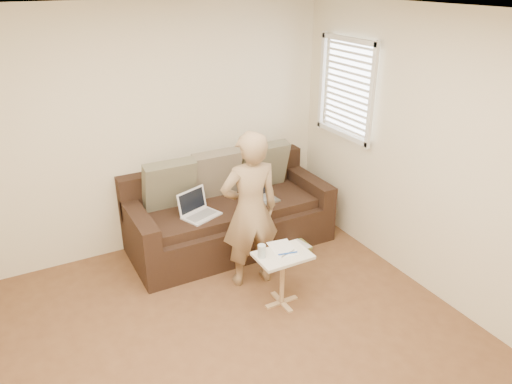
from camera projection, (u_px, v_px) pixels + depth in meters
floor at (251, 368)px, 3.81m from camera, size 4.50×4.50×0.00m
ceiling at (249, 17)px, 2.73m from camera, size 4.50×4.50×0.00m
wall_back at (150, 132)px, 5.07m from camera, size 4.00×0.00×4.00m
wall_right at (458, 169)px, 4.13m from camera, size 0.00×4.50×4.50m
window_blinds at (347, 88)px, 5.14m from camera, size 0.12×0.88×1.08m
sofa at (230, 211)px, 5.34m from camera, size 2.20×0.95×0.85m
pillow_left at (169, 185)px, 5.09m from camera, size 0.55×0.29×0.57m
pillow_mid at (216, 174)px, 5.36m from camera, size 0.55×0.27×0.57m
pillow_right at (264, 165)px, 5.60m from camera, size 0.55×0.28×0.57m
laptop_silver at (263, 201)px, 5.35m from camera, size 0.34×0.25×0.21m
laptop_white at (202, 217)px, 5.02m from camera, size 0.44×0.38×0.27m
person at (250, 210)px, 4.56m from camera, size 0.62×0.46×1.57m
side_table at (282, 279)px, 4.44m from camera, size 0.49×0.34×0.53m
drinking_glass at (262, 251)px, 4.26m from camera, size 0.07×0.07×0.12m
scissors at (288, 253)px, 4.32m from camera, size 0.18×0.10×0.02m
paper_on_table at (283, 248)px, 4.41m from camera, size 0.25×0.33×0.00m
striped_box at (297, 251)px, 5.25m from camera, size 0.25×0.25×0.16m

